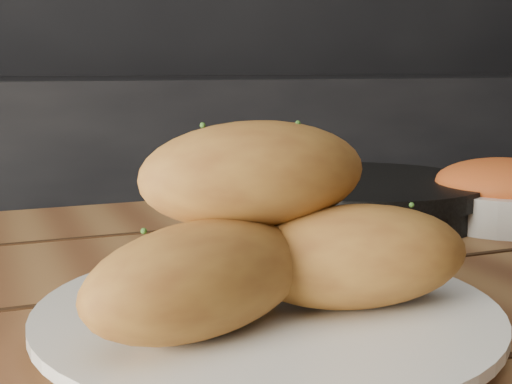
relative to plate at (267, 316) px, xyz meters
The scene contains 5 objects.
counter 1.07m from the plate, 95.86° to the left, with size 2.80×0.60×0.90m, color black.
plate is the anchor object (origin of this frame).
bread_rolls 0.06m from the plate, 149.04° to the right, with size 0.27×0.24×0.12m.
skillet 0.38m from the plate, 50.86° to the left, with size 0.42×0.29×0.05m.
bowl 0.43m from the plate, 28.94° to the left, with size 0.18×0.18×0.07m.
Camera 1 is at (-0.07, 0.27, 0.92)m, focal length 50.00 mm.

